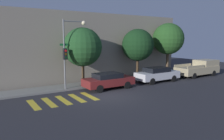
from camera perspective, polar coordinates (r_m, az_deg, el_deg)
ground_plane at (r=16.40m, az=-1.19°, el=-6.91°), size 60.00×60.00×0.00m
sidewalk at (r=20.09m, az=-7.56°, el=-3.93°), size 26.00×2.22×0.14m
building_row at (r=23.84m, az=-12.28°, el=5.94°), size 26.00×6.00×6.80m
crosswalk at (r=15.81m, az=-12.58°, el=-7.68°), size 4.49×2.60×0.00m
traffic_light_pole at (r=18.17m, az=-11.12°, el=6.13°), size 2.29×0.56×5.81m
sedan_near_corner at (r=18.67m, az=-0.95°, el=-2.72°), size 4.36×1.83×1.36m
sedan_middle at (r=22.11m, az=11.75°, el=-1.07°), size 4.64×1.78×1.45m
pickup_truck at (r=27.03m, az=21.84°, el=0.46°), size 5.59×2.05×1.80m
tree_near_corner at (r=19.60m, az=-7.70°, el=5.96°), size 3.44×3.44×5.26m
tree_midblock at (r=22.91m, az=6.75°, el=6.48°), size 3.32×3.32×5.27m
tree_far_end at (r=25.91m, az=14.47°, el=7.86°), size 3.56×3.56×6.02m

